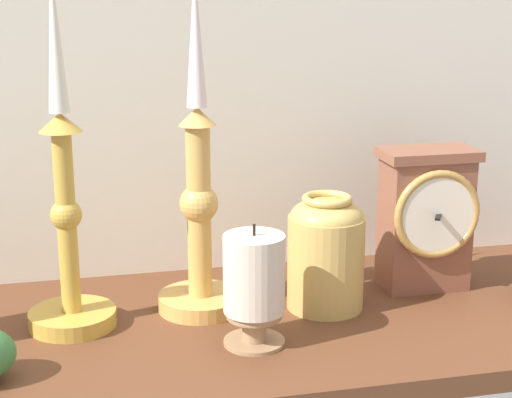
# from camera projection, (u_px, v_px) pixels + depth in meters

# --- Properties ---
(ground_plane) EXTENTS (1.00, 0.36, 0.02)m
(ground_plane) POSITION_uv_depth(u_px,v_px,m) (269.00, 327.00, 0.94)
(ground_plane) COLOR brown
(back_wall) EXTENTS (1.20, 0.02, 0.65)m
(back_wall) POSITION_uv_depth(u_px,v_px,m) (234.00, 16.00, 1.02)
(back_wall) COLOR silver
(back_wall) RESTS_ON ground_plane
(mantel_clock) EXTENTS (0.11, 0.09, 0.17)m
(mantel_clock) POSITION_uv_depth(u_px,v_px,m) (426.00, 218.00, 1.00)
(mantel_clock) COLOR brown
(mantel_clock) RESTS_ON ground_plane
(candlestick_tall_left) EXTENTS (0.10, 0.10, 0.39)m
(candlestick_tall_left) POSITION_uv_depth(u_px,v_px,m) (199.00, 211.00, 0.93)
(candlestick_tall_left) COLOR #D8A554
(candlestick_tall_left) RESTS_ON ground_plane
(candlestick_tall_center) EXTENTS (0.10, 0.10, 0.39)m
(candlestick_tall_center) POSITION_uv_depth(u_px,v_px,m) (67.00, 221.00, 0.88)
(candlestick_tall_center) COLOR gold
(candlestick_tall_center) RESTS_ON ground_plane
(brass_vase_jar) EXTENTS (0.09, 0.09, 0.14)m
(brass_vase_jar) POSITION_uv_depth(u_px,v_px,m) (326.00, 250.00, 0.95)
(brass_vase_jar) COLOR tan
(brass_vase_jar) RESTS_ON ground_plane
(pillar_candle_near_clock) EXTENTS (0.06, 0.06, 0.13)m
(pillar_candle_near_clock) POSITION_uv_depth(u_px,v_px,m) (254.00, 284.00, 0.85)
(pillar_candle_near_clock) COLOR #A7815B
(pillar_candle_near_clock) RESTS_ON ground_plane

